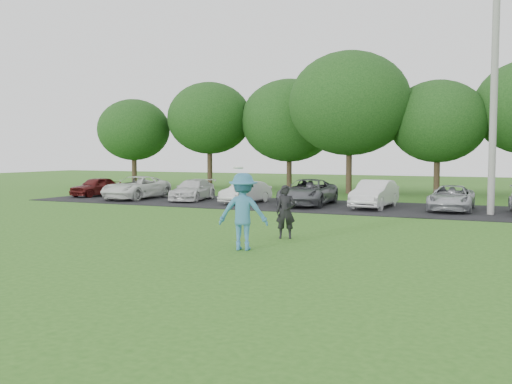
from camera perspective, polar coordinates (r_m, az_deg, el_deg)
ground at (r=14.66m, az=-5.71°, el=-5.95°), size 100.00×100.00×0.00m
parking_lot at (r=26.61m, az=8.52°, el=-1.46°), size 32.00×6.50×0.03m
utility_pole at (r=24.80m, az=22.70°, el=8.96°), size 0.28×0.28×9.61m
frisbee_player at (r=14.74m, az=-1.30°, el=-1.96°), size 1.45×1.08×2.17m
camera_bystander at (r=16.70m, az=2.99°, el=-1.99°), size 0.66×0.53×1.57m
parked_cars at (r=26.69m, az=7.36°, el=-0.16°), size 30.23×4.77×1.24m
tree_row at (r=35.78m, az=15.32°, el=7.68°), size 42.39×9.85×8.64m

